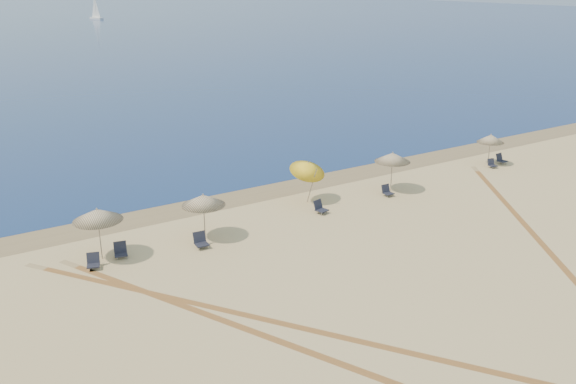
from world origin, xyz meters
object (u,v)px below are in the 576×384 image
(umbrella_1, at_px, (97,215))
(sailboat_1, at_px, (96,11))
(umbrella_2, at_px, (203,200))
(chair_7, at_px, (501,159))
(chair_5, at_px, (387,191))
(chair_1, at_px, (93,262))
(chair_6, at_px, (492,164))
(umbrella_3, at_px, (308,168))
(chair_4, at_px, (320,208))
(umbrella_5, at_px, (491,138))
(chair_2, at_px, (121,251))
(chair_3, at_px, (201,241))
(umbrella_4, at_px, (393,157))

(umbrella_1, distance_m, sailboat_1, 180.47)
(umbrella_2, relative_size, chair_7, 3.33)
(chair_5, relative_size, sailboat_1, 0.08)
(chair_1, relative_size, chair_6, 1.18)
(umbrella_3, height_order, chair_4, umbrella_3)
(umbrella_1, distance_m, umbrella_5, 27.57)
(chair_2, distance_m, chair_3, 3.81)
(umbrella_2, distance_m, umbrella_3, 7.50)
(chair_4, distance_m, chair_6, 15.14)
(chair_5, xyz_separation_m, chair_7, (11.36, 0.84, 0.02))
(chair_4, xyz_separation_m, chair_7, (16.45, 1.02, -0.01))
(umbrella_3, distance_m, chair_7, 16.20)
(chair_3, xyz_separation_m, sailboat_1, (44.23, 175.08, 2.14))
(chair_3, distance_m, sailboat_1, 180.60)
(chair_7, bearing_deg, umbrella_4, 177.58)
(chair_3, height_order, chair_4, chair_3)
(chair_3, bearing_deg, chair_6, 7.62)
(chair_1, bearing_deg, umbrella_3, 26.26)
(umbrella_1, distance_m, chair_4, 12.25)
(umbrella_1, height_order, chair_5, umbrella_1)
(umbrella_3, xyz_separation_m, chair_5, (4.72, -1.61, -1.85))
(umbrella_2, bearing_deg, chair_4, -1.92)
(umbrella_1, bearing_deg, chair_1, -128.12)
(umbrella_5, xyz_separation_m, chair_4, (-15.48, -1.32, -1.57))
(chair_2, bearing_deg, umbrella_3, 20.81)
(umbrella_3, distance_m, chair_2, 11.87)
(chair_1, xyz_separation_m, chair_3, (5.09, -0.53, 0.03))
(umbrella_3, relative_size, chair_5, 4.19)
(umbrella_5, bearing_deg, chair_1, -177.14)
(umbrella_1, height_order, umbrella_5, umbrella_1)
(chair_3, distance_m, chair_7, 24.10)
(chair_5, relative_size, chair_6, 0.97)
(umbrella_5, height_order, chair_7, umbrella_5)
(chair_3, relative_size, chair_6, 1.12)
(chair_2, xyz_separation_m, chair_4, (11.27, -0.39, 0.00))
(chair_7, xyz_separation_m, sailboat_1, (20.18, 173.44, 2.16))
(umbrella_1, relative_size, umbrella_3, 0.91)
(umbrella_2, height_order, umbrella_4, umbrella_4)
(chair_5, distance_m, chair_7, 11.39)
(chair_2, bearing_deg, umbrella_1, 173.82)
(umbrella_5, distance_m, chair_5, 10.57)
(umbrella_4, distance_m, chair_3, 13.67)
(umbrella_4, xyz_separation_m, chair_2, (-17.16, -0.34, -1.85))
(umbrella_1, height_order, sailboat_1, sailboat_1)
(umbrella_4, height_order, chair_1, umbrella_4)
(sailboat_1, bearing_deg, chair_1, -124.52)
(umbrella_1, xyz_separation_m, chair_5, (17.17, -0.51, -1.92))
(umbrella_3, relative_size, chair_7, 3.87)
(chair_1, bearing_deg, umbrella_4, 20.64)
(chair_4, distance_m, chair_5, 5.09)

